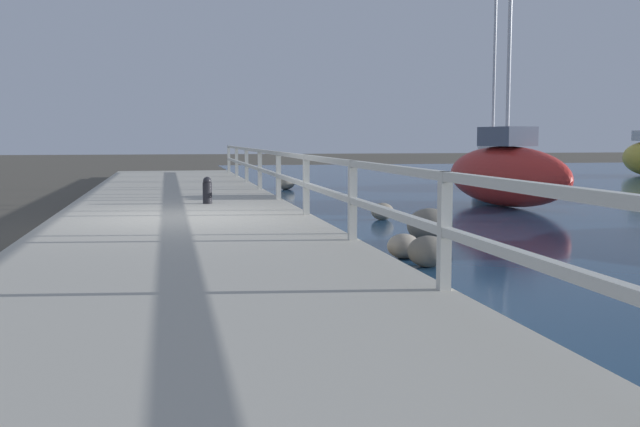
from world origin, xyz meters
The scene contains 11 objects.
ground_plane centered at (0.00, 0.00, 0.00)m, with size 120.00×120.00×0.00m, color #4C473D.
dock_walkway centered at (0.00, 0.00, 0.12)m, with size 4.31×36.00×0.24m.
railing centered at (2.05, 0.00, 0.94)m, with size 0.10×32.50×1.02m.
boulder_upstream centered at (3.72, 1.07, 0.16)m, with size 0.43×0.39×0.32m.
boulder_mid_strip centered at (2.71, -3.35, 0.16)m, with size 0.43×0.39×0.32m.
boulder_far_strip centered at (3.54, -2.04, 0.26)m, with size 0.68×0.61×0.51m.
boulder_downstream centered at (2.80, -4.03, 0.19)m, with size 0.51×0.46×0.38m.
boulder_near_dock centered at (3.24, 9.76, 0.21)m, with size 0.55×0.50×0.42m.
mooring_bollard centered at (0.52, 2.51, 0.51)m, with size 0.18×0.18×0.53m.
sailboat_black centered at (9.62, 9.19, 0.62)m, with size 2.56×4.15×7.27m.
sailboat_red centered at (7.23, 3.18, 0.75)m, with size 1.96×4.29×5.73m.
Camera 1 is at (-0.26, -12.48, 1.55)m, focal length 42.00 mm.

